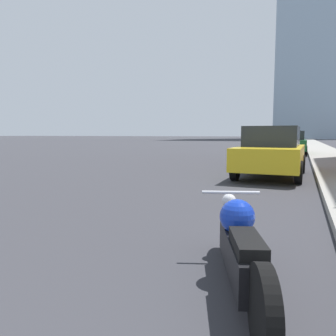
# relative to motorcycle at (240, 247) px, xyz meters

# --- Properties ---
(sidewalk) EXTENTS (2.28, 240.00, 0.15)m
(sidewalk) POSITION_rel_motorcycle_xyz_m (2.06, 35.33, -0.30)
(sidewalk) COLOR gray
(sidewalk) RESTS_ON ground_plane
(motorcycle) EXTENTS (0.95, 2.18, 0.76)m
(motorcycle) POSITION_rel_motorcycle_xyz_m (0.00, 0.00, 0.00)
(motorcycle) COLOR black
(motorcycle) RESTS_ON ground_plane
(parked_car_yellow) EXTENTS (2.06, 4.51, 1.61)m
(parked_car_yellow) POSITION_rel_motorcycle_xyz_m (-0.40, 8.15, 0.44)
(parked_car_yellow) COLOR gold
(parked_car_yellow) RESTS_ON ground_plane
(parked_car_green) EXTENTS (1.93, 4.22, 1.56)m
(parked_car_green) POSITION_rel_motorcycle_xyz_m (-0.13, 20.06, 0.43)
(parked_car_green) COLOR #1E6B33
(parked_car_green) RESTS_ON ground_plane
(parked_car_white) EXTENTS (2.18, 4.16, 1.71)m
(parked_car_white) POSITION_rel_motorcycle_xyz_m (-0.42, 31.99, 0.47)
(parked_car_white) COLOR silver
(parked_car_white) RESTS_ON ground_plane
(parked_car_blue) EXTENTS (2.11, 4.61, 1.55)m
(parked_car_blue) POSITION_rel_motorcycle_xyz_m (-0.31, 44.50, 0.43)
(parked_car_blue) COLOR #1E3899
(parked_car_blue) RESTS_ON ground_plane
(parked_car_black) EXTENTS (2.00, 3.90, 1.75)m
(parked_car_black) POSITION_rel_motorcycle_xyz_m (-0.35, 56.55, 0.50)
(parked_car_black) COLOR black
(parked_car_black) RESTS_ON ground_plane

